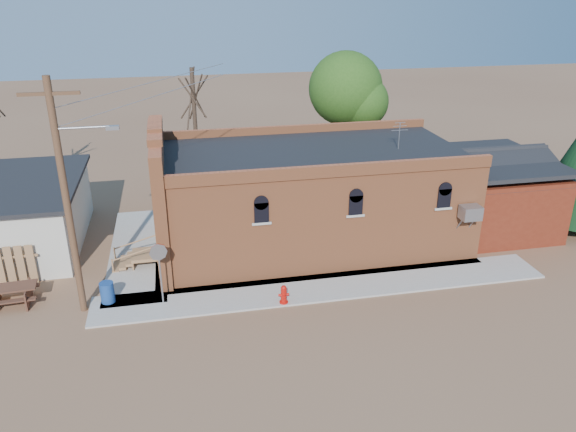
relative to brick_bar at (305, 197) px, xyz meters
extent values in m
plane|color=brown|center=(-1.64, -5.49, -2.34)|extent=(120.00, 120.00, 0.00)
cube|color=#9E9991|center=(-0.14, -4.59, -2.30)|extent=(19.00, 2.20, 0.08)
cube|color=#9E9991|center=(-7.94, 0.51, -2.30)|extent=(2.60, 10.00, 0.08)
cube|color=#BF663A|center=(0.36, 0.01, -0.09)|extent=(14.00, 7.00, 4.50)
cube|color=black|center=(0.36, 0.01, 2.21)|extent=(13.80, 6.80, 0.12)
cube|color=#BF663A|center=(-6.64, 0.01, 0.56)|extent=(0.50, 7.40, 5.80)
cube|color=navy|center=(-6.94, -1.19, 1.66)|extent=(0.08, 1.10, 1.56)
cube|color=gray|center=(6.46, -3.94, 0.26)|extent=(0.85, 0.65, 0.60)
cube|color=#5A1C0F|center=(9.86, 0.01, -0.74)|extent=(5.00, 6.00, 3.20)
cylinder|color=#44321B|center=(-9.84, -4.29, 2.16)|extent=(0.26, 0.26, 9.00)
cube|color=#44321B|center=(-9.84, -4.29, 6.06)|extent=(2.00, 0.12, 0.12)
cylinder|color=gray|center=(-8.94, -4.29, 4.86)|extent=(1.80, 0.08, 0.08)
cube|color=gray|center=(-7.94, -4.29, 4.81)|extent=(0.45, 0.22, 0.14)
cylinder|color=#403124|center=(-4.64, 7.51, 1.41)|extent=(0.24, 0.24, 7.50)
cylinder|color=#403124|center=(4.36, 8.01, 0.81)|extent=(0.28, 0.28, 6.30)
sphere|color=#264D16|center=(4.36, 8.01, 3.61)|extent=(4.40, 4.40, 4.40)
cylinder|color=#403124|center=(13.86, -1.49, -1.74)|extent=(0.30, 0.30, 1.20)
cylinder|color=#BC110A|center=(-2.12, -5.49, -2.23)|extent=(0.41, 0.41, 0.06)
cylinder|color=#BC110A|center=(-2.12, -5.49, -1.90)|extent=(0.28, 0.28, 0.58)
sphere|color=#BC110A|center=(-2.12, -5.49, -1.60)|extent=(0.23, 0.23, 0.23)
cylinder|color=#BC110A|center=(-2.12, -5.64, -1.90)|extent=(0.13, 0.15, 0.11)
cylinder|color=#BC110A|center=(-2.27, -5.49, -1.90)|extent=(0.15, 0.13, 0.11)
cylinder|color=#BC110A|center=(-1.98, -5.49, -1.90)|extent=(0.15, 0.13, 0.11)
cylinder|color=gray|center=(-6.81, -4.51, -1.09)|extent=(0.07, 0.07, 2.33)
cylinder|color=gray|center=(-6.81, -4.53, -0.03)|extent=(0.69, 0.18, 0.70)
cylinder|color=#A11809|center=(-6.81, -4.48, -0.03)|extent=(0.69, 0.18, 0.70)
cylinder|color=navy|center=(-8.94, -3.99, -1.84)|extent=(0.59, 0.59, 0.84)
cube|color=#4F2D1F|center=(-12.00, -3.27, -1.97)|extent=(0.17, 1.49, 0.75)
cube|color=#4F2D1F|center=(-12.64, -3.31, -1.57)|extent=(1.98, 0.98, 0.06)
cube|color=#4F2D1F|center=(-12.60, -3.90, -1.89)|extent=(1.93, 0.40, 0.05)
cube|color=#4F2D1F|center=(-12.68, -2.72, -1.89)|extent=(1.93, 0.40, 0.05)
camera|label=1|loc=(-5.86, -24.31, 9.53)|focal=35.00mm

